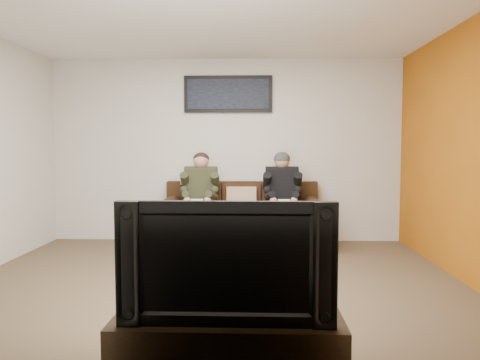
{
  "coord_description": "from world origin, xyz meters",
  "views": [
    {
      "loc": [
        0.4,
        -4.47,
        1.35
      ],
      "look_at": [
        0.23,
        1.2,
        0.95
      ],
      "focal_mm": 35.0,
      "sensor_mm": 36.0,
      "label": 1
    }
  ],
  "objects_px": {
    "tv_stand": "(227,354)",
    "television": "(227,259)",
    "person_right": "(282,195)",
    "framed_poster": "(228,94)",
    "cat": "(243,210)",
    "sofa": "(241,223)",
    "person_left": "(200,195)"
  },
  "relations": [
    {
      "from": "person_left",
      "to": "person_right",
      "type": "bearing_deg",
      "value": 0.02
    },
    {
      "from": "sofa",
      "to": "framed_poster",
      "type": "bearing_deg",
      "value": 117.12
    },
    {
      "from": "cat",
      "to": "framed_poster",
      "type": "relative_size",
      "value": 0.53
    },
    {
      "from": "framed_poster",
      "to": "television",
      "type": "distance_m",
      "value": 4.39
    },
    {
      "from": "sofa",
      "to": "cat",
      "type": "relative_size",
      "value": 3.21
    },
    {
      "from": "person_left",
      "to": "framed_poster",
      "type": "relative_size",
      "value": 1.02
    },
    {
      "from": "tv_stand",
      "to": "television",
      "type": "height_order",
      "value": "television"
    },
    {
      "from": "tv_stand",
      "to": "television",
      "type": "bearing_deg",
      "value": -89.56
    },
    {
      "from": "television",
      "to": "framed_poster",
      "type": "bearing_deg",
      "value": 93.55
    },
    {
      "from": "person_left",
      "to": "tv_stand",
      "type": "height_order",
      "value": "person_left"
    },
    {
      "from": "television",
      "to": "sofa",
      "type": "bearing_deg",
      "value": 90.84
    },
    {
      "from": "sofa",
      "to": "person_left",
      "type": "distance_m",
      "value": 0.69
    },
    {
      "from": "tv_stand",
      "to": "sofa",
      "type": "bearing_deg",
      "value": 90.84
    },
    {
      "from": "tv_stand",
      "to": "television",
      "type": "distance_m",
      "value": 0.53
    },
    {
      "from": "tv_stand",
      "to": "television",
      "type": "xyz_separation_m",
      "value": [
        0.0,
        -0.0,
        0.53
      ]
    },
    {
      "from": "person_right",
      "to": "sofa",
      "type": "bearing_deg",
      "value": 162.05
    },
    {
      "from": "sofa",
      "to": "person_right",
      "type": "xyz_separation_m",
      "value": [
        0.54,
        -0.18,
        0.39
      ]
    },
    {
      "from": "cat",
      "to": "person_right",
      "type": "bearing_deg",
      "value": 5.15
    },
    {
      "from": "cat",
      "to": "television",
      "type": "height_order",
      "value": "television"
    },
    {
      "from": "cat",
      "to": "sofa",
      "type": "bearing_deg",
      "value": 97.11
    },
    {
      "from": "person_right",
      "to": "framed_poster",
      "type": "height_order",
      "value": "framed_poster"
    },
    {
      "from": "framed_poster",
      "to": "person_left",
      "type": "bearing_deg",
      "value": -121.22
    },
    {
      "from": "framed_poster",
      "to": "television",
      "type": "bearing_deg",
      "value": -86.89
    },
    {
      "from": "person_left",
      "to": "tv_stand",
      "type": "bearing_deg",
      "value": -81.01
    },
    {
      "from": "person_left",
      "to": "tv_stand",
      "type": "relative_size",
      "value": 1.0
    },
    {
      "from": "cat",
      "to": "tv_stand",
      "type": "xyz_separation_m",
      "value": [
        -0.0,
        -3.55,
        -0.32
      ]
    },
    {
      "from": "sofa",
      "to": "television",
      "type": "xyz_separation_m",
      "value": [
        0.03,
        -3.78,
        0.41
      ]
    },
    {
      "from": "cat",
      "to": "television",
      "type": "relative_size",
      "value": 0.57
    },
    {
      "from": "sofa",
      "to": "framed_poster",
      "type": "xyz_separation_m",
      "value": [
        -0.2,
        0.39,
        1.77
      ]
    },
    {
      "from": "person_left",
      "to": "person_right",
      "type": "height_order",
      "value": "person_right"
    },
    {
      "from": "person_left",
      "to": "person_right",
      "type": "xyz_separation_m",
      "value": [
        1.09,
        0.0,
        0.0
      ]
    },
    {
      "from": "person_left",
      "to": "cat",
      "type": "relative_size",
      "value": 1.94
    }
  ]
}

